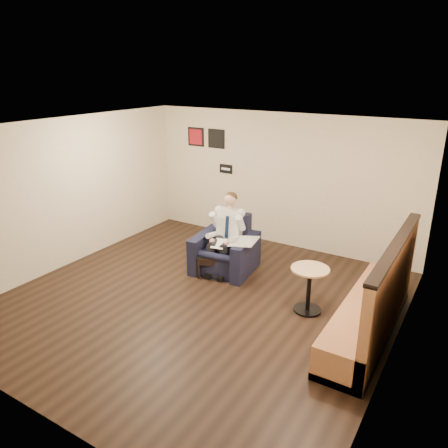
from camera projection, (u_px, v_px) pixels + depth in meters
The scene contains 19 objects.
ground at pixel (199, 300), 7.22m from camera, with size 6.00×6.00×0.00m, color black.
wall_back at pixel (279, 180), 9.15m from camera, with size 6.00×0.02×2.80m, color #F2E2C6.
wall_front at pixel (25, 305), 4.34m from camera, with size 6.00×0.02×2.80m, color #F2E2C6.
wall_left at pixel (67, 193), 8.23m from camera, with size 0.02×6.00×2.80m, color #F2E2C6.
wall_right at pixel (401, 263), 5.27m from camera, with size 0.02×6.00×2.80m, color #F2E2C6.
ceiling at pixel (195, 129), 6.28m from camera, with size 6.00×6.00×0.02m, color white.
seating_sign at pixel (226, 169), 9.75m from camera, with size 0.32×0.02×0.20m, color black.
art_print_left at pixel (196, 137), 9.92m from camera, with size 0.42×0.03×0.42m, color #B11524.
art_print_right at pixel (216, 139), 9.65m from camera, with size 0.42×0.03×0.42m, color black.
armchair at pixel (225, 245), 8.14m from camera, with size 1.06×1.06×1.02m, color black.
seated_man at pixel (222, 238), 7.96m from camera, with size 0.67×1.00×1.40m, color silver, non-canonical shape.
lap_papers at pixel (219, 244), 7.89m from camera, with size 0.23×0.33×0.01m, color white.
newspaper at pixel (244, 241), 7.82m from camera, with size 0.44×0.56×0.01m, color silver.
side_table at pixel (213, 264), 8.09m from camera, with size 0.49×0.49×0.40m, color black.
green_folder at pixel (211, 254), 8.01m from camera, with size 0.40×0.29×0.01m, color #3ED22A.
coffee_mug at pixel (222, 250), 8.09m from camera, with size 0.07×0.07×0.08m, color white.
smartphone at pixel (216, 251), 8.15m from camera, with size 0.13×0.06×0.01m, color black.
banquette at pixel (371, 288), 6.11m from camera, with size 0.67×2.82×1.44m, color #AA6B41.
cafe_table at pixel (309, 290), 6.79m from camera, with size 0.60×0.60×0.74m, color tan.
Camera 1 is at (3.69, -5.21, 3.62)m, focal length 35.00 mm.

